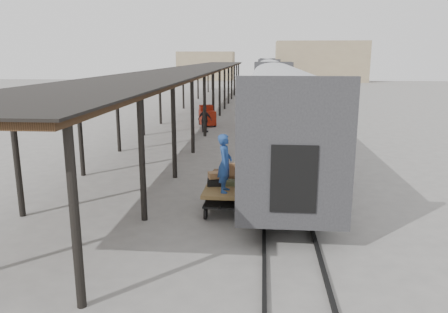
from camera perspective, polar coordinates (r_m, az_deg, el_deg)
name	(u,v)px	position (r m, az deg, el deg)	size (l,w,h in m)	color
ground	(195,201)	(15.99, -3.75, -5.81)	(160.00, 160.00, 0.00)	slate
train	(270,79)	(48.81, 6.07, 10.08)	(3.45, 76.01, 4.01)	silver
canopy	(198,69)	(39.39, -3.47, 11.35)	(4.90, 64.30, 4.15)	#422B19
rails	(270,102)	(49.22, 6.00, 7.03)	(1.54, 150.00, 0.12)	black
building_far	(320,61)	(93.68, 12.42, 12.04)	(18.00, 10.00, 8.00)	tan
building_left	(206,66)	(97.75, -2.31, 11.77)	(12.00, 8.00, 6.00)	tan
baggage_cart	(224,192)	(14.87, 0.04, -4.61)	(1.31, 2.43, 0.86)	brown
suitcase_stack	(222,178)	(15.14, -0.25, -2.80)	(1.21, 1.11, 0.44)	#343336
luggage_tug	(207,116)	(32.96, -2.22, 5.25)	(1.52, 1.94, 1.51)	maroon
porter	(225,163)	(13.93, 0.11, -0.89)	(0.69, 0.45, 1.89)	navy
pedestrian	(205,120)	(29.98, -2.51, 4.84)	(1.04, 0.43, 1.77)	black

